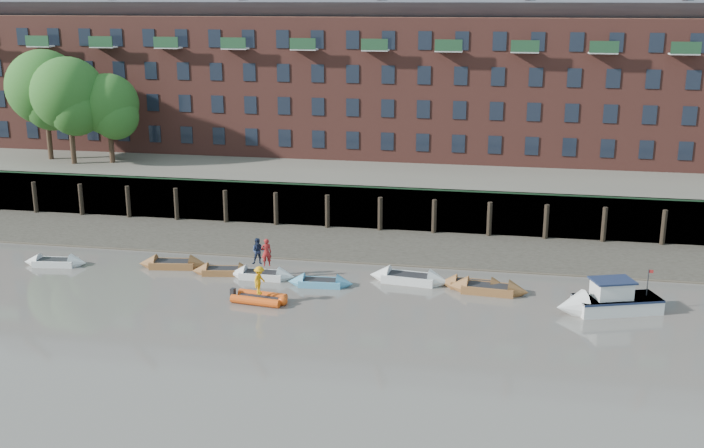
% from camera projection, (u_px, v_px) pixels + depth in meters
% --- Properties ---
extents(ground, '(220.00, 220.00, 0.00)m').
position_uv_depth(ground, '(273.00, 347.00, 41.00)').
color(ground, '#635E57').
rests_on(ground, ground).
extents(foreshore, '(110.00, 8.00, 0.50)m').
position_uv_depth(foreshore, '(344.00, 244.00, 58.04)').
color(foreshore, '#3D382F').
rests_on(foreshore, ground).
extents(mud_band, '(110.00, 1.60, 0.10)m').
position_uv_depth(mud_band, '(334.00, 259.00, 54.82)').
color(mud_band, '#4C4336').
rests_on(mud_band, ground).
extents(river_wall, '(110.00, 1.23, 3.30)m').
position_uv_depth(river_wall, '(355.00, 207.00, 61.76)').
color(river_wall, '#2D2A26').
rests_on(river_wall, ground).
extents(bank_terrace, '(110.00, 28.00, 3.20)m').
position_uv_depth(bank_terrace, '(382.00, 171.00, 74.65)').
color(bank_terrace, '#5E594D').
rests_on(bank_terrace, ground).
extents(apartment_terrace, '(80.60, 15.56, 20.98)m').
position_uv_depth(apartment_terrace, '(385.00, 44.00, 72.59)').
color(apartment_terrace, brown).
rests_on(apartment_terrace, bank_terrace).
extents(tree_cluster, '(11.76, 7.74, 9.40)m').
position_uv_depth(tree_cluster, '(66.00, 93.00, 69.06)').
color(tree_cluster, '#3A281C').
rests_on(tree_cluster, bank_terrace).
extents(rowboat_0, '(4.25, 1.68, 1.20)m').
position_uv_depth(rowboat_0, '(55.00, 262.00, 53.40)').
color(rowboat_0, silver).
rests_on(rowboat_0, ground).
extents(rowboat_1, '(4.61, 1.88, 1.30)m').
position_uv_depth(rowboat_1, '(173.00, 264.00, 52.99)').
color(rowboat_1, brown).
rests_on(rowboat_1, ground).
extents(rowboat_2, '(4.10, 1.77, 1.15)m').
position_uv_depth(rowboat_2, '(224.00, 271.00, 51.73)').
color(rowboat_2, brown).
rests_on(rowboat_2, ground).
extents(rowboat_3, '(4.19, 1.22, 1.21)m').
position_uv_depth(rowboat_3, '(262.00, 275.00, 50.96)').
color(rowboat_3, silver).
rests_on(rowboat_3, ground).
extents(rowboat_4, '(4.05, 1.41, 1.16)m').
position_uv_depth(rowboat_4, '(320.00, 283.00, 49.63)').
color(rowboat_4, teal).
rests_on(rowboat_4, ground).
extents(rowboat_5, '(5.12, 2.03, 1.45)m').
position_uv_depth(rowboat_5, '(409.00, 278.00, 50.24)').
color(rowboat_5, silver).
rests_on(rowboat_5, ground).
extents(rowboat_6, '(4.18, 1.45, 1.19)m').
position_uv_depth(rowboat_6, '(474.00, 285.00, 49.24)').
color(rowboat_6, brown).
rests_on(rowboat_6, ground).
extents(rowboat_7, '(4.83, 1.76, 1.37)m').
position_uv_depth(rowboat_7, '(488.00, 289.00, 48.47)').
color(rowboat_7, brown).
rests_on(rowboat_7, ground).
extents(rib_tender, '(3.30, 1.89, 0.56)m').
position_uv_depth(rib_tender, '(261.00, 298.00, 46.93)').
color(rib_tender, '#DC4B10').
rests_on(rib_tender, ground).
extents(motor_launch, '(6.13, 3.70, 2.40)m').
position_uv_depth(motor_launch, '(601.00, 302.00, 45.36)').
color(motor_launch, silver).
rests_on(motor_launch, ground).
extents(person_rower_a, '(0.75, 0.64, 1.75)m').
position_uv_depth(person_rower_a, '(266.00, 252.00, 50.54)').
color(person_rower_a, maroon).
rests_on(person_rower_a, rowboat_3).
extents(person_rower_b, '(0.91, 0.77, 1.67)m').
position_uv_depth(person_rower_b, '(258.00, 251.00, 50.88)').
color(person_rower_b, '#19233F').
rests_on(person_rower_b, rowboat_3).
extents(person_rib_crew, '(0.80, 1.16, 1.65)m').
position_uv_depth(person_rib_crew, '(259.00, 280.00, 46.60)').
color(person_rib_crew, orange).
rests_on(person_rib_crew, rib_tender).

